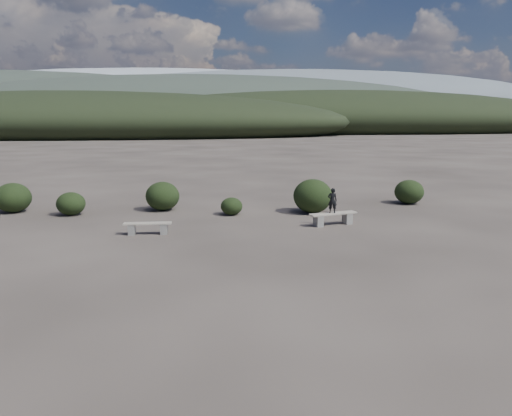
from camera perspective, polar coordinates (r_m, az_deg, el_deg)
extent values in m
plane|color=#332C27|center=(12.36, -0.63, -8.02)|extent=(1200.00, 1200.00, 0.00)
cube|color=slate|center=(17.22, -14.02, -2.40)|extent=(0.23, 0.31, 0.35)
cube|color=slate|center=(17.10, -10.50, -2.36)|extent=(0.23, 0.31, 0.35)
cube|color=gray|center=(17.11, -12.29, -1.73)|extent=(1.60, 0.35, 0.04)
cube|color=slate|center=(18.08, 7.15, -1.48)|extent=(0.34, 0.41, 0.40)
cube|color=slate|center=(18.70, 10.39, -1.18)|extent=(0.34, 0.41, 0.40)
cube|color=gray|center=(18.34, 8.81, -0.63)|extent=(1.85, 0.86, 0.05)
imported|color=black|center=(18.23, 8.73, 0.84)|extent=(0.36, 0.26, 0.91)
ellipsoid|color=black|center=(21.29, -20.40, 0.46)|extent=(1.13, 1.13, 0.93)
ellipsoid|color=black|center=(21.32, -10.64, 1.35)|extent=(1.41, 1.41, 1.21)
ellipsoid|color=black|center=(20.05, -2.81, 0.20)|extent=(0.88, 0.88, 0.70)
ellipsoid|color=black|center=(20.53, 6.50, 1.37)|extent=(1.59, 1.59, 1.39)
ellipsoid|color=black|center=(23.60, 17.10, 1.78)|extent=(1.30, 1.30, 1.09)
ellipsoid|color=black|center=(22.82, -26.03, 1.07)|extent=(1.44, 1.44, 1.22)
ellipsoid|color=black|center=(104.42, -19.93, 9.19)|extent=(110.00, 40.00, 12.00)
ellipsoid|color=black|center=(126.93, 10.24, 9.96)|extent=(120.00, 44.00, 14.00)
ellipsoid|color=#2B342B|center=(171.67, -6.20, 10.91)|extent=(190.00, 64.00, 24.00)
ellipsoid|color=slate|center=(319.75, 6.51, 11.48)|extent=(340.00, 110.00, 44.00)
ellipsoid|color=#99A2AD|center=(412.76, -10.70, 11.50)|extent=(460.00, 140.00, 56.00)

